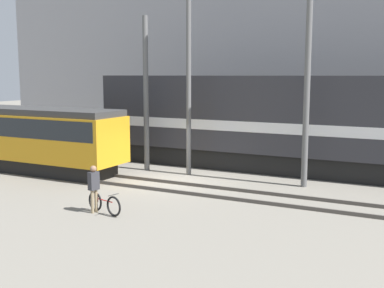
{
  "coord_description": "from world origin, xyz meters",
  "views": [
    {
      "loc": [
        10.48,
        -18.53,
        4.78
      ],
      "look_at": [
        1.05,
        -0.15,
        1.8
      ],
      "focal_mm": 45.0,
      "sensor_mm": 36.0,
      "label": 1
    }
  ],
  "objects_px": {
    "freight_locomotive": "(305,123)",
    "streetcar": "(38,136)",
    "person": "(94,184)",
    "utility_pole_left": "(146,94)",
    "utility_pole_center": "(189,77)",
    "utility_pole_right": "(308,70)",
    "bicycle": "(104,204)"
  },
  "relations": [
    {
      "from": "utility_pole_left",
      "to": "utility_pole_center",
      "type": "distance_m",
      "value": 2.54
    },
    {
      "from": "person",
      "to": "utility_pole_center",
      "type": "height_order",
      "value": "utility_pole_center"
    },
    {
      "from": "streetcar",
      "to": "utility_pole_right",
      "type": "distance_m",
      "value": 13.19
    },
    {
      "from": "bicycle",
      "to": "utility_pole_right",
      "type": "bearing_deg",
      "value": 54.53
    },
    {
      "from": "utility_pole_center",
      "to": "person",
      "type": "bearing_deg",
      "value": -89.46
    },
    {
      "from": "utility_pole_left",
      "to": "utility_pole_center",
      "type": "xyz_separation_m",
      "value": [
        2.39,
        0.0,
        0.88
      ]
    },
    {
      "from": "freight_locomotive",
      "to": "utility_pole_left",
      "type": "bearing_deg",
      "value": -158.66
    },
    {
      "from": "utility_pole_right",
      "to": "freight_locomotive",
      "type": "bearing_deg",
      "value": 104.17
    },
    {
      "from": "person",
      "to": "utility_pole_left",
      "type": "height_order",
      "value": "utility_pole_left"
    },
    {
      "from": "person",
      "to": "utility_pole_right",
      "type": "relative_size",
      "value": 0.17
    },
    {
      "from": "bicycle",
      "to": "utility_pole_center",
      "type": "distance_m",
      "value": 8.43
    },
    {
      "from": "person",
      "to": "utility_pole_left",
      "type": "bearing_deg",
      "value": 108.66
    },
    {
      "from": "streetcar",
      "to": "utility_pole_center",
      "type": "xyz_separation_m",
      "value": [
        6.89,
        2.84,
        2.88
      ]
    },
    {
      "from": "utility_pole_left",
      "to": "freight_locomotive",
      "type": "bearing_deg",
      "value": 21.34
    },
    {
      "from": "person",
      "to": "utility_pole_left",
      "type": "distance_m",
      "value": 8.17
    },
    {
      "from": "utility_pole_left",
      "to": "streetcar",
      "type": "bearing_deg",
      "value": -147.76
    },
    {
      "from": "person",
      "to": "utility_pole_center",
      "type": "xyz_separation_m",
      "value": [
        -0.07,
        7.27,
        3.68
      ]
    },
    {
      "from": "freight_locomotive",
      "to": "person",
      "type": "relative_size",
      "value": 12.88
    },
    {
      "from": "freight_locomotive",
      "to": "utility_pole_right",
      "type": "distance_m",
      "value": 3.86
    },
    {
      "from": "streetcar",
      "to": "person",
      "type": "height_order",
      "value": "streetcar"
    },
    {
      "from": "freight_locomotive",
      "to": "utility_pole_center",
      "type": "distance_m",
      "value": 6.06
    },
    {
      "from": "freight_locomotive",
      "to": "utility_pole_right",
      "type": "height_order",
      "value": "utility_pole_right"
    },
    {
      "from": "person",
      "to": "utility_pole_center",
      "type": "distance_m",
      "value": 8.15
    },
    {
      "from": "freight_locomotive",
      "to": "streetcar",
      "type": "height_order",
      "value": "freight_locomotive"
    },
    {
      "from": "freight_locomotive",
      "to": "person",
      "type": "distance_m",
      "value": 11.29
    },
    {
      "from": "bicycle",
      "to": "person",
      "type": "distance_m",
      "value": 0.77
    },
    {
      "from": "streetcar",
      "to": "utility_pole_center",
      "type": "height_order",
      "value": "utility_pole_center"
    },
    {
      "from": "bicycle",
      "to": "utility_pole_right",
      "type": "xyz_separation_m",
      "value": [
        5.14,
        7.21,
        4.64
      ]
    },
    {
      "from": "bicycle",
      "to": "freight_locomotive",
      "type": "bearing_deg",
      "value": 66.25
    },
    {
      "from": "bicycle",
      "to": "utility_pole_center",
      "type": "bearing_deg",
      "value": 93.63
    },
    {
      "from": "utility_pole_left",
      "to": "utility_pole_center",
      "type": "bearing_deg",
      "value": 0.0
    },
    {
      "from": "bicycle",
      "to": "person",
      "type": "relative_size",
      "value": 1.0
    }
  ]
}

